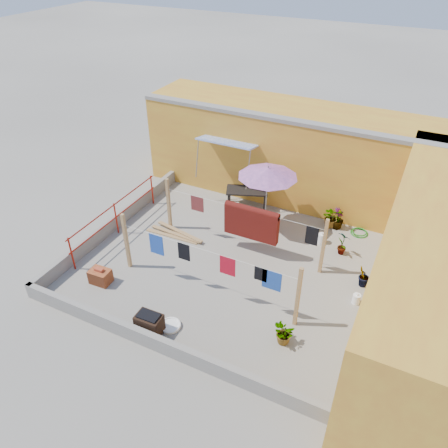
{
  "coord_description": "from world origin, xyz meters",
  "views": [
    {
      "loc": [
        4.28,
        -8.93,
        8.19
      ],
      "look_at": [
        -0.3,
        0.3,
        1.11
      ],
      "focal_mm": 35.0,
      "sensor_mm": 36.0,
      "label": 1
    }
  ],
  "objects": [
    {
      "name": "ground",
      "position": [
        0.0,
        0.0,
        0.0
      ],
      "size": [
        80.0,
        80.0,
        0.0
      ],
      "primitive_type": "plane",
      "color": "#9E998E",
      "rests_on": "ground"
    },
    {
      "name": "outdoor_table",
      "position": [
        -0.81,
        3.11,
        0.6
      ],
      "size": [
        1.57,
        1.18,
        0.66
      ],
      "color": "black",
      "rests_on": "ground"
    },
    {
      "name": "plant_right_c",
      "position": [
        2.46,
        -2.1,
        0.3
      ],
      "size": [
        0.62,
        0.66,
        0.6
      ],
      "primitive_type": "imported",
      "rotation": [
        0.0,
        0.0,
        5.02
      ],
      "color": "#175219",
      "rests_on": "ground"
    },
    {
      "name": "red_railing",
      "position": [
        -3.85,
        -0.2,
        0.72
      ],
      "size": [
        0.05,
        4.2,
        1.1
      ],
      "color": "#A61E10",
      "rests_on": "ground"
    },
    {
      "name": "plant_back_a",
      "position": [
        2.18,
        3.2,
        0.35
      ],
      "size": [
        0.82,
        0.78,
        0.71
      ],
      "primitive_type": "imported",
      "rotation": [
        0.0,
        0.0,
        0.45
      ],
      "color": "#175219",
      "rests_on": "ground"
    },
    {
      "name": "wall_back",
      "position": [
        0.5,
        4.69,
        1.61
      ],
      "size": [
        11.0,
        3.27,
        3.21
      ],
      "color": "gold",
      "rests_on": "ground"
    },
    {
      "name": "water_jug_b",
      "position": [
        2.15,
        2.18,
        0.16
      ],
      "size": [
        0.24,
        0.24,
        0.37
      ],
      "color": "white",
      "rests_on": "ground"
    },
    {
      "name": "wall_right",
      "position": [
        5.2,
        0.0,
        1.6
      ],
      "size": [
        2.4,
        9.0,
        3.2
      ],
      "primitive_type": "cube",
      "color": "gold",
      "rests_on": "ground"
    },
    {
      "name": "green_hose",
      "position": [
        3.11,
        3.2,
        0.04
      ],
      "size": [
        0.56,
        0.56,
        0.08
      ],
      "color": "#1A7319",
      "rests_on": "ground"
    },
    {
      "name": "patio_umbrella",
      "position": [
        0.24,
        2.2,
        2.0
      ],
      "size": [
        2.21,
        2.21,
        2.22
      ],
      "color": "gray",
      "rests_on": "ground"
    },
    {
      "name": "plant_right_b",
      "position": [
        3.7,
        0.73,
        0.33
      ],
      "size": [
        0.41,
        0.45,
        0.67
      ],
      "primitive_type": "imported",
      "rotation": [
        0.0,
        0.0,
        4.33
      ],
      "color": "#175219",
      "rests_on": "ground"
    },
    {
      "name": "water_jug_a",
      "position": [
        3.7,
        0.0,
        0.14
      ],
      "size": [
        0.21,
        0.21,
        0.33
      ],
      "color": "white",
      "rests_on": "ground"
    },
    {
      "name": "white_basin",
      "position": [
        -0.21,
        -2.86,
        0.05
      ],
      "size": [
        0.53,
        0.53,
        0.09
      ],
      "color": "white",
      "rests_on": "ground"
    },
    {
      "name": "brazier",
      "position": [
        -0.57,
        -3.2,
        0.28
      ],
      "size": [
        0.64,
        0.44,
        0.57
      ],
      "color": "black",
      "rests_on": "ground"
    },
    {
      "name": "brick_stack",
      "position": [
        -2.8,
        -2.31,
        0.21
      ],
      "size": [
        0.58,
        0.44,
        0.49
      ],
      "color": "#A94C27",
      "rests_on": "ground"
    },
    {
      "name": "plant_back_b",
      "position": [
        2.37,
        3.2,
        0.35
      ],
      "size": [
        0.44,
        0.44,
        0.71
      ],
      "primitive_type": "imported",
      "rotation": [
        0.0,
        0.0,
        1.46
      ],
      "color": "#175219",
      "rests_on": "ground"
    },
    {
      "name": "clothesline_rig",
      "position": [
        0.29,
        0.55,
        1.01
      ],
      "size": [
        5.09,
        2.35,
        1.8
      ],
      "color": "tan",
      "rests_on": "ground"
    },
    {
      "name": "parapet_front",
      "position": [
        0.0,
        -3.58,
        0.22
      ],
      "size": [
        8.3,
        0.16,
        0.44
      ],
      "primitive_type": "cube",
      "color": "gray",
      "rests_on": "ground"
    },
    {
      "name": "lumber_pile",
      "position": [
        -2.11,
        0.49,
        0.06
      ],
      "size": [
        1.98,
        0.57,
        0.12
      ],
      "color": "tan",
      "rests_on": "ground"
    },
    {
      "name": "plant_right_a",
      "position": [
        2.85,
        1.9,
        0.41
      ],
      "size": [
        0.51,
        0.45,
        0.81
      ],
      "primitive_type": "imported",
      "rotation": [
        0.0,
        0.0,
        2.69
      ],
      "color": "#175219",
      "rests_on": "ground"
    },
    {
      "name": "parapet_left",
      "position": [
        -4.08,
        0.0,
        0.22
      ],
      "size": [
        0.16,
        7.3,
        0.44
      ],
      "primitive_type": "cube",
      "color": "gray",
      "rests_on": "ground"
    }
  ]
}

